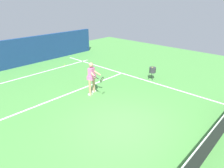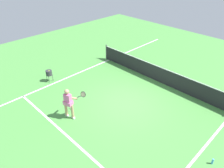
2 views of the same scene
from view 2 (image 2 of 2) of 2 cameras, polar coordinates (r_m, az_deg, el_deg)
ground_plane at (r=11.26m, az=3.93°, el=-4.65°), size 25.60×25.60×0.00m
service_line_marking at (r=9.48m, az=-11.30°, el=-13.78°), size 8.48×0.10×0.01m
sideline_left_marking at (r=13.94m, az=-9.15°, el=2.81°), size 0.10×17.69×0.01m
sideline_right_marking at (r=9.74m, az=23.49°, el=-14.89°), size 0.10×17.69×0.01m
court_net at (r=12.94m, az=12.45°, el=2.52°), size 9.16×0.08×1.07m
tennis_player at (r=9.96m, az=-11.39°, el=-4.75°), size 0.66×1.09×1.55m
ball_hopper at (r=13.23m, az=-16.38°, el=2.83°), size 0.36×0.36×0.74m
water_bottle at (r=9.15m, az=25.11°, el=-18.08°), size 0.07×0.07×0.24m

